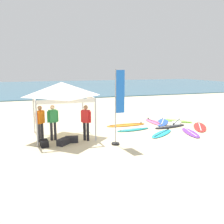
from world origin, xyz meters
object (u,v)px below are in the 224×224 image
Objects in this scene: surfboard_pink at (154,122)px; gear_bag_near_tent at (63,142)px; surfboard_white at (177,122)px; surfboard_orange at (126,125)px; surfboard_purple at (190,132)px; gear_bag_by_pole at (44,143)px; gear_bag_on_sand at (72,139)px; canopy_tent at (62,89)px; surfboard_black at (170,126)px; surfboard_lime at (175,121)px; banner_flag at (118,110)px; surfboard_cyan at (162,133)px; surfboard_red at (200,127)px; person_red at (86,120)px; surfboard_teal at (133,129)px; person_green at (53,120)px; person_orange at (40,121)px; surfboard_blue at (163,122)px.

gear_bag_near_tent is at bearing -155.52° from surfboard_pink.
surfboard_white is 0.81× the size of surfboard_orange.
surfboard_purple is 2.66m from surfboard_white.
surfboard_purple and surfboard_orange have the same top height.
gear_bag_near_tent is 0.83m from gear_bag_by_pole.
surfboard_orange is at bearing 32.87° from gear_bag_on_sand.
gear_bag_near_tent is (-0.23, -1.47, -2.25)m from canopy_tent.
surfboard_purple is at bearing -79.69° from surfboard_pink.
surfboard_purple is 7.55m from gear_bag_by_pole.
surfboard_black is 1.12× the size of surfboard_lime.
surfboard_lime is at bearing 33.40° from banner_flag.
banner_flag is at bearing -14.03° from gear_bag_by_pole.
surfboard_cyan is at bearing -134.10° from surfboard_lime.
surfboard_red and surfboard_white have the same top height.
surfboard_red is (7.81, -0.69, -2.35)m from canopy_tent.
banner_flag is (-4.35, -0.59, 1.54)m from surfboard_purple.
surfboard_cyan is 6.02m from gear_bag_by_pole.
surfboard_white is at bearing 40.89° from surfboard_black.
surfboard_white is (1.35, -0.44, -0.00)m from surfboard_pink.
banner_flag is (-4.09, -2.18, 1.54)m from surfboard_black.
surfboard_cyan and surfboard_red have the same top height.
person_red reaches higher than gear_bag_on_sand.
surfboard_white is at bearing 14.89° from surfboard_teal.
surfboard_purple is at bearing -3.75° from gear_bag_on_sand.
gear_bag_on_sand is (0.20, -1.21, -2.25)m from canopy_tent.
gear_bag_on_sand is at bearing -147.13° from surfboard_orange.
surfboard_teal is 2.48m from surfboard_pink.
surfboard_white is at bearing 10.51° from person_green.
gear_bag_by_pole is at bearing -162.37° from surfboard_lime.
gear_bag_by_pole reaches higher than surfboard_red.
person_orange reaches higher than gear_bag_on_sand.
banner_flag is at bearing -117.96° from surfboard_orange.
surfboard_orange is (-3.86, 1.90, 0.00)m from surfboard_red.
surfboard_white is 0.58× the size of banner_flag.
surfboard_purple is at bearing -107.88° from surfboard_white.
surfboard_purple is 0.89× the size of surfboard_orange.
surfboard_white is (-0.51, 1.60, 0.00)m from surfboard_red.
surfboard_red is 1.68m from surfboard_white.
surfboard_purple is 7.18m from person_green.
surfboard_blue is at bearing 20.91° from gear_bag_on_sand.
surfboard_black is 1.21m from surfboard_blue.
surfboard_purple is at bearing -14.03° from canopy_tent.
surfboard_blue is (6.42, 1.17, -2.35)m from canopy_tent.
person_red reaches higher than surfboard_blue.
surfboard_teal is 5.12m from person_orange.
banner_flag is (-2.82, -0.93, 1.54)m from surfboard_cyan.
surfboard_cyan is at bearing -6.39° from person_orange.
gear_bag_near_tent is at bearing -162.49° from surfboard_white.
surfboard_purple and surfboard_white have the same top height.
surfboard_purple is 3.80m from surfboard_orange.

